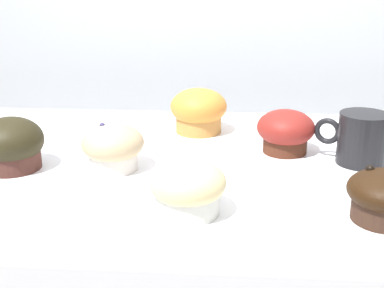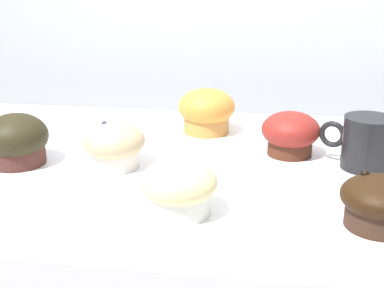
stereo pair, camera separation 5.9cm
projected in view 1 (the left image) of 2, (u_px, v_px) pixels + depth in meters
The scene contains 7 objects.
wall_back at pixel (210, 100), 1.45m from camera, with size 3.20×0.10×1.80m, color silver.
muffin_front_center at pixel (199, 111), 1.02m from camera, with size 0.11×0.11×0.09m.
muffin_back_left at pixel (11, 145), 0.84m from camera, with size 0.10×0.10×0.08m.
muffin_back_right at pixel (286, 131), 0.92m from camera, with size 0.10×0.10×0.07m.
muffin_front_left at pixel (113, 147), 0.84m from camera, with size 0.10×0.10×0.08m.
muffin_back_center at pixel (186, 188), 0.69m from camera, with size 0.10×0.10×0.07m.
coffee_cup at pixel (361, 137), 0.86m from camera, with size 0.11×0.08×0.08m.
Camera 1 is at (0.05, -0.81, 1.26)m, focal length 50.00 mm.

